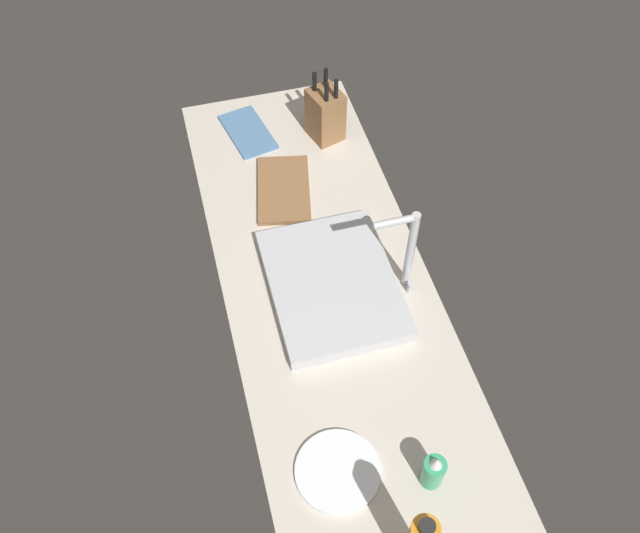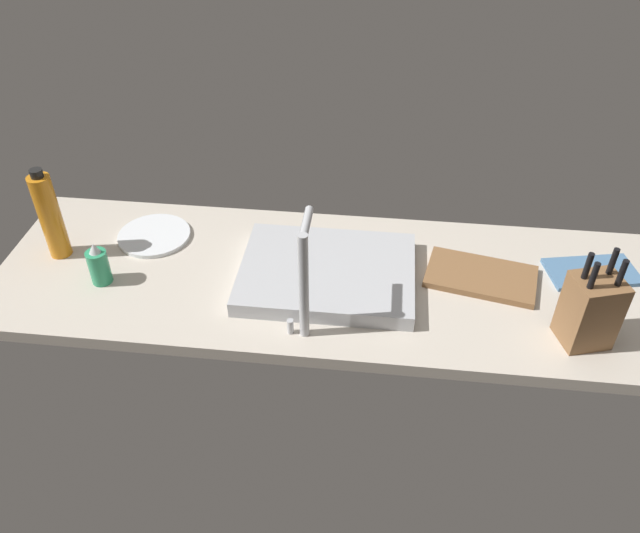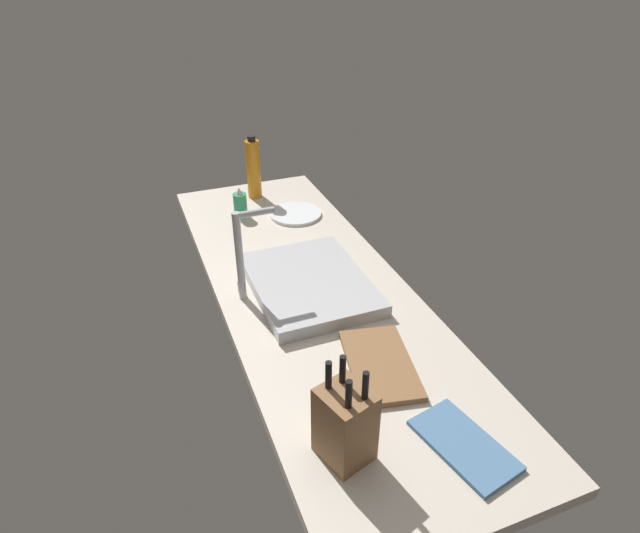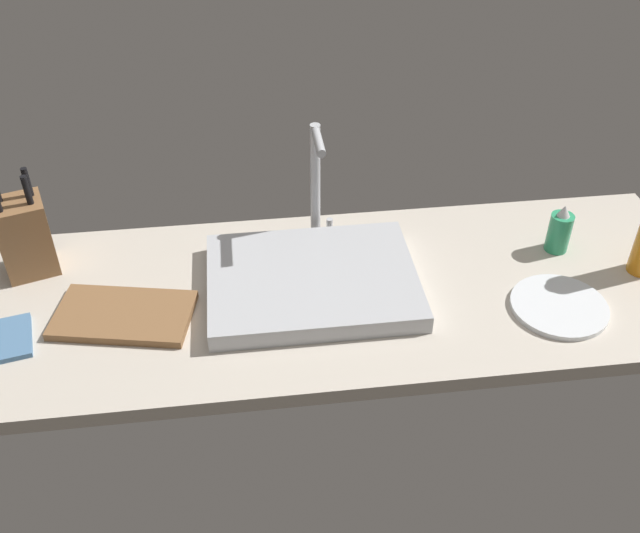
% 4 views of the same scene
% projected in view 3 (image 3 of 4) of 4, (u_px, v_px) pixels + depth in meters
% --- Properties ---
extents(countertop_slab, '(1.82, 0.60, 0.04)m').
position_uv_depth(countertop_slab, '(312.00, 293.00, 1.75)').
color(countertop_slab, beige).
rests_on(countertop_slab, ground).
extents(sink_basin, '(0.46, 0.35, 0.04)m').
position_uv_depth(sink_basin, '(310.00, 284.00, 1.73)').
color(sink_basin, '#B7BABF').
rests_on(sink_basin, countertop_slab).
extents(faucet, '(0.06, 0.13, 0.30)m').
position_uv_depth(faucet, '(243.00, 250.00, 1.62)').
color(faucet, '#B7BABF').
rests_on(faucet, countertop_slab).
extents(knife_block, '(0.13, 0.13, 0.25)m').
position_uv_depth(knife_block, '(345.00, 424.00, 1.14)').
color(knife_block, brown).
rests_on(knife_block, countertop_slab).
extents(cutting_board, '(0.32, 0.22, 0.02)m').
position_uv_depth(cutting_board, '(380.00, 364.00, 1.42)').
color(cutting_board, brown).
rests_on(cutting_board, countertop_slab).
extents(soap_bottle, '(0.05, 0.05, 0.12)m').
position_uv_depth(soap_bottle, '(240.00, 204.00, 2.16)').
color(soap_bottle, '#2D9966').
rests_on(soap_bottle, countertop_slab).
extents(water_bottle, '(0.06, 0.06, 0.27)m').
position_uv_depth(water_bottle, '(253.00, 169.00, 2.28)').
color(water_bottle, orange).
rests_on(water_bottle, countertop_slab).
extents(dinner_plate, '(0.21, 0.21, 0.01)m').
position_uv_depth(dinner_plate, '(296.00, 214.00, 2.19)').
color(dinner_plate, white).
rests_on(dinner_plate, countertop_slab).
extents(dish_towel, '(0.26, 0.18, 0.01)m').
position_uv_depth(dish_towel, '(464.00, 445.00, 1.20)').
color(dish_towel, teal).
rests_on(dish_towel, countertop_slab).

